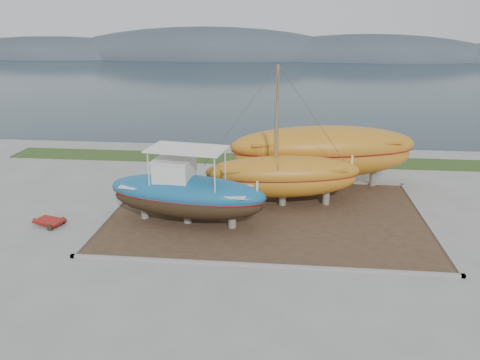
# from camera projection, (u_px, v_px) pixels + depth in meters

# --- Properties ---
(ground) EXTENTS (140.00, 140.00, 0.00)m
(ground) POSITION_uv_depth(u_px,v_px,m) (263.00, 246.00, 23.78)
(ground) COLOR gray
(ground) RESTS_ON ground
(dirt_patch) EXTENTS (18.00, 12.00, 0.06)m
(dirt_patch) POSITION_uv_depth(u_px,v_px,m) (266.00, 215.00, 27.53)
(dirt_patch) COLOR #422D1E
(dirt_patch) RESTS_ON ground
(curb_frame) EXTENTS (18.60, 12.60, 0.15)m
(curb_frame) POSITION_uv_depth(u_px,v_px,m) (266.00, 214.00, 27.52)
(curb_frame) COLOR gray
(curb_frame) RESTS_ON ground
(grass_strip) EXTENTS (44.00, 3.00, 0.08)m
(grass_strip) POSITION_uv_depth(u_px,v_px,m) (273.00, 160.00, 38.35)
(grass_strip) COLOR #284219
(grass_strip) RESTS_ON ground
(sea) EXTENTS (260.00, 100.00, 0.04)m
(sea) POSITION_uv_depth(u_px,v_px,m) (283.00, 80.00, 89.63)
(sea) COLOR #1B2D36
(sea) RESTS_ON ground
(mountain_ridge) EXTENTS (200.00, 36.00, 20.00)m
(mountain_ridge) POSITION_uv_depth(u_px,v_px,m) (286.00, 58.00, 141.38)
(mountain_ridge) COLOR #333D49
(mountain_ridge) RESTS_ON ground
(blue_caique) EXTENTS (9.37, 4.13, 4.35)m
(blue_caique) POSITION_uv_depth(u_px,v_px,m) (186.00, 186.00, 25.75)
(blue_caique) COLOR #175C8F
(blue_caique) RESTS_ON dirt_patch
(white_dinghy) EXTENTS (4.85, 2.51, 1.39)m
(white_dinghy) POSITION_uv_depth(u_px,v_px,m) (177.00, 186.00, 30.10)
(white_dinghy) COLOR silver
(white_dinghy) RESTS_ON dirt_patch
(orange_sailboat) EXTENTS (9.75, 4.18, 8.48)m
(orange_sailboat) POSITION_uv_depth(u_px,v_px,m) (284.00, 138.00, 27.62)
(orange_sailboat) COLOR #B4701B
(orange_sailboat) RESTS_ON dirt_patch
(orange_bare_hull) EXTENTS (12.95, 5.88, 4.09)m
(orange_bare_hull) POSITION_uv_depth(u_px,v_px,m) (323.00, 158.00, 31.49)
(orange_bare_hull) COLOR #B4701B
(orange_bare_hull) RESTS_ON dirt_patch
(red_trailer) EXTENTS (2.61, 1.80, 0.34)m
(red_trailer) POSITION_uv_depth(u_px,v_px,m) (50.00, 223.00, 26.16)
(red_trailer) COLOR #9F1711
(red_trailer) RESTS_ON ground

